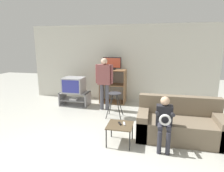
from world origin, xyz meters
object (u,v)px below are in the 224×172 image
object	(u,v)px
television_main	(74,85)
person_standing_adult	(104,79)
remote_control_white	(124,124)
folding_stool	(115,98)
television_flat	(112,64)
snack_table	(120,127)
couch	(179,125)
media_shelf	(113,86)
remote_control_black	(120,123)
tv_stand	(75,99)
person_seated_child	(164,119)

from	to	relation	value
television_main	person_standing_adult	distance (m)	1.12
remote_control_white	folding_stool	bearing A→B (deg)	95.40
television_flat	snack_table	bearing A→B (deg)	-74.41
snack_table	couch	distance (m)	1.29
media_shelf	folding_stool	xyz separation A→B (m)	(0.33, -1.31, -0.03)
media_shelf	remote_control_black	xyz separation A→B (m)	(0.70, -2.62, -0.17)
television_flat	tv_stand	bearing A→B (deg)	-152.67
remote_control_black	person_seated_child	bearing A→B (deg)	-29.07
tv_stand	television_main	bearing A→B (deg)	-163.42
television_main	remote_control_white	size ratio (longest dim) A/B	4.44
tv_stand	person_standing_adult	distance (m)	1.30
remote_control_black	couch	xyz separation A→B (m)	(1.19, 0.48, -0.12)
tv_stand	snack_table	distance (m)	2.82
tv_stand	remote_control_white	bearing A→B (deg)	-46.61
television_main	tv_stand	bearing A→B (deg)	16.58
couch	person_standing_adult	xyz separation A→B (m)	(-2.00, 1.37, 0.66)
television_main	person_standing_adult	size ratio (longest dim) A/B	0.41
snack_table	remote_control_black	distance (m)	0.07
tv_stand	folding_stool	world-z (taller)	folding_stool
television_main	person_standing_adult	world-z (taller)	person_standing_adult
television_flat	person_standing_adult	distance (m)	0.88
media_shelf	person_standing_adult	bearing A→B (deg)	-97.45
media_shelf	person_seated_child	bearing A→B (deg)	-59.64
tv_stand	television_flat	size ratio (longest dim) A/B	1.50
remote_control_white	couch	xyz separation A→B (m)	(1.11, 0.47, -0.12)
person_standing_adult	television_main	bearing A→B (deg)	169.11
television_flat	television_main	bearing A→B (deg)	-152.79
tv_stand	television_flat	distance (m)	1.68
snack_table	person_standing_adult	xyz separation A→B (m)	(-0.81, 1.89, 0.59)
person_standing_adult	television_flat	bearing A→B (deg)	85.30
media_shelf	snack_table	bearing A→B (deg)	-74.99
media_shelf	person_standing_adult	distance (m)	0.85
remote_control_black	folding_stool	bearing A→B (deg)	78.53
remote_control_white	television_flat	bearing A→B (deg)	93.29
television_flat	couch	bearing A→B (deg)	-48.22
television_main	television_flat	world-z (taller)	television_flat
remote_control_black	person_standing_adult	bearing A→B (deg)	85.98
snack_table	person_seated_child	world-z (taller)	person_seated_child
television_main	snack_table	xyz separation A→B (m)	(1.88, -2.10, -0.32)
tv_stand	remote_control_black	world-z (taller)	tv_stand
remote_control_white	person_seated_child	size ratio (longest dim) A/B	0.14
remote_control_black	remote_control_white	size ratio (longest dim) A/B	1.00
television_flat	folding_stool	distance (m)	1.58
tv_stand	media_shelf	size ratio (longest dim) A/B	0.81
media_shelf	couch	world-z (taller)	media_shelf
couch	person_seated_child	xyz separation A→B (m)	(-0.35, -0.50, 0.30)
snack_table	person_seated_child	size ratio (longest dim) A/B	0.50
snack_table	person_standing_adult	distance (m)	2.14
folding_stool	remote_control_white	size ratio (longest dim) A/B	4.76
remote_control_black	remote_control_white	world-z (taller)	same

